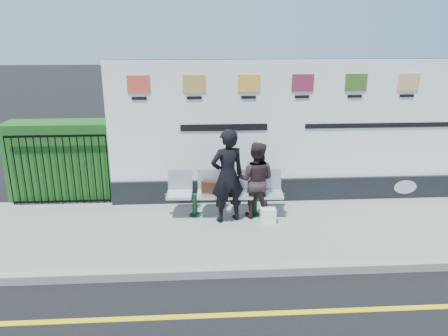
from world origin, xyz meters
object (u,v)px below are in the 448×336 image
object	(u,v)px
billboard	(299,142)
bench	(225,204)
woman_left	(227,176)
woman_right	(256,180)

from	to	relation	value
billboard	bench	xyz separation A→B (m)	(-1.63, -0.82, -1.05)
billboard	bench	world-z (taller)	billboard
woman_left	woman_right	bearing A→B (deg)	177.54
woman_left	woman_right	distance (m)	0.62
woman_left	woman_right	size ratio (longest dim) A/B	1.20
billboard	woman_right	bearing A→B (deg)	-139.14
billboard	woman_right	world-z (taller)	billboard
billboard	woman_right	size ratio (longest dim) A/B	5.19
woman_left	bench	bearing A→B (deg)	-99.50
bench	billboard	bearing A→B (deg)	29.48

